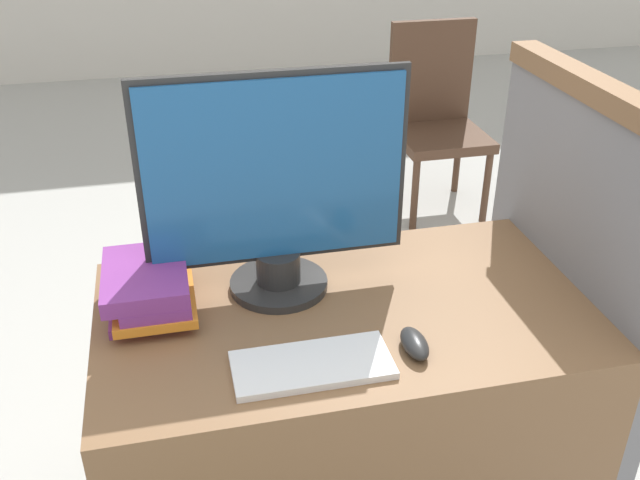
{
  "coord_description": "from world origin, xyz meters",
  "views": [
    {
      "loc": [
        -0.36,
        -0.98,
        1.71
      ],
      "look_at": [
        -0.07,
        0.29,
        0.98
      ],
      "focal_mm": 40.0,
      "sensor_mm": 36.0,
      "label": 1
    }
  ],
  "objects_px": {
    "keyboard": "(312,365)",
    "mouse": "(415,343)",
    "far_chair": "(436,112)",
    "monitor": "(276,190)",
    "book_stack": "(150,288)"
  },
  "relations": [
    {
      "from": "keyboard",
      "to": "mouse",
      "type": "relative_size",
      "value": 2.99
    },
    {
      "from": "keyboard",
      "to": "mouse",
      "type": "distance_m",
      "value": 0.22
    },
    {
      "from": "mouse",
      "to": "far_chair",
      "type": "bearing_deg",
      "value": 67.49
    },
    {
      "from": "far_chair",
      "to": "keyboard",
      "type": "bearing_deg",
      "value": -133.56
    },
    {
      "from": "mouse",
      "to": "book_stack",
      "type": "distance_m",
      "value": 0.6
    },
    {
      "from": "monitor",
      "to": "book_stack",
      "type": "distance_m",
      "value": 0.36
    },
    {
      "from": "mouse",
      "to": "far_chair",
      "type": "xyz_separation_m",
      "value": [
        0.89,
        2.16,
        -0.29
      ]
    },
    {
      "from": "mouse",
      "to": "far_chair",
      "type": "relative_size",
      "value": 0.11
    },
    {
      "from": "book_stack",
      "to": "monitor",
      "type": "bearing_deg",
      "value": 5.12
    },
    {
      "from": "book_stack",
      "to": "far_chair",
      "type": "height_order",
      "value": "far_chair"
    },
    {
      "from": "monitor",
      "to": "book_stack",
      "type": "height_order",
      "value": "monitor"
    },
    {
      "from": "keyboard",
      "to": "far_chair",
      "type": "bearing_deg",
      "value": 62.75
    },
    {
      "from": "book_stack",
      "to": "keyboard",
      "type": "bearing_deg",
      "value": -42.74
    },
    {
      "from": "book_stack",
      "to": "far_chair",
      "type": "xyz_separation_m",
      "value": [
        1.43,
        1.88,
        -0.32
      ]
    },
    {
      "from": "monitor",
      "to": "far_chair",
      "type": "bearing_deg",
      "value": 58.6
    }
  ]
}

